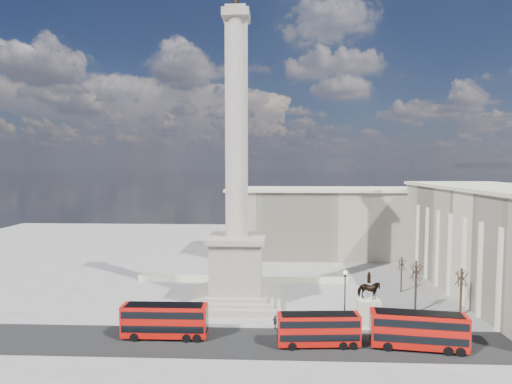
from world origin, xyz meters
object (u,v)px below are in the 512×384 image
object	(u,v)px
pedestrian_walking	(389,320)
pedestrian_crossing	(275,322)
red_bus_c	(419,330)
victorian_lamp	(345,291)
red_bus_b	(319,329)
pedestrian_standing	(385,326)
red_bus_a	(165,320)
nelsons_column	(237,223)
equestrian_statue	(368,310)

from	to	relation	value
pedestrian_walking	pedestrian_crossing	bearing A→B (deg)	151.56
red_bus_c	victorian_lamp	bearing A→B (deg)	136.79
red_bus_b	pedestrian_walking	size ratio (longest dim) A/B	5.37
pedestrian_standing	red_bus_a	bearing A→B (deg)	-26.79
nelsons_column	red_bus_a	distance (m)	19.37
nelsons_column	red_bus_c	world-z (taller)	nelsons_column
red_bus_c	pedestrian_crossing	xyz separation A→B (m)	(-17.20, 5.31, -1.43)
red_bus_a	red_bus_c	bearing A→B (deg)	-3.76
red_bus_c	red_bus_b	bearing A→B (deg)	-174.47
victorian_lamp	pedestrian_standing	world-z (taller)	victorian_lamp
red_bus_b	nelsons_column	bearing A→B (deg)	122.55
red_bus_b	pedestrian_crossing	bearing A→B (deg)	133.06
victorian_lamp	pedestrian_standing	bearing A→B (deg)	-38.77
nelsons_column	equestrian_statue	xyz separation A→B (m)	(18.70, -10.27, -10.19)
red_bus_b	pedestrian_walking	bearing A→B (deg)	27.44
nelsons_column	pedestrian_walking	world-z (taller)	nelsons_column
nelsons_column	red_bus_a	size ratio (longest dim) A/B	4.58
red_bus_c	victorian_lamp	distance (m)	11.53
red_bus_b	equestrian_statue	world-z (taller)	equestrian_statue
red_bus_c	pedestrian_standing	distance (m)	5.80
pedestrian_walking	pedestrian_standing	bearing A→B (deg)	-154.43
equestrian_statue	pedestrian_standing	world-z (taller)	equestrian_statue
pedestrian_standing	pedestrian_crossing	size ratio (longest dim) A/B	0.90
nelsons_column	pedestrian_standing	world-z (taller)	nelsons_column
red_bus_a	pedestrian_standing	xyz separation A→B (m)	(28.76, 3.14, -1.47)
nelsons_column	pedestrian_walking	bearing A→B (deg)	-23.35
red_bus_a	victorian_lamp	distance (m)	25.11
pedestrian_walking	victorian_lamp	bearing A→B (deg)	125.81
red_bus_b	pedestrian_standing	size ratio (longest dim) A/B	6.07
pedestrian_standing	nelsons_column	bearing A→B (deg)	-60.84
victorian_lamp	equestrian_statue	world-z (taller)	equestrian_statue
red_bus_a	victorian_lamp	xyz separation A→B (m)	(24.06, 6.91, 1.94)
pedestrian_standing	pedestrian_crossing	world-z (taller)	pedestrian_crossing
pedestrian_walking	pedestrian_crossing	size ratio (longest dim) A/B	1.02
nelsons_column	pedestrian_walking	xyz separation A→B (m)	(21.76, -9.39, -11.97)
red_bus_b	red_bus_c	xyz separation A→B (m)	(11.91, -0.33, 0.23)
red_bus_a	victorian_lamp	size ratio (longest dim) A/B	1.51
nelsons_column	victorian_lamp	distance (m)	19.65
nelsons_column	equestrian_statue	size ratio (longest dim) A/B	6.31
red_bus_a	pedestrian_crossing	world-z (taller)	red_bus_a
pedestrian_walking	nelsons_column	bearing A→B (deg)	123.64
equestrian_statue	pedestrian_standing	distance (m)	2.91
equestrian_statue	pedestrian_standing	bearing A→B (deg)	-18.47
red_bus_a	equestrian_statue	size ratio (longest dim) A/B	1.38
red_bus_a	red_bus_b	size ratio (longest dim) A/B	1.07
nelsons_column	equestrian_statue	world-z (taller)	nelsons_column
pedestrian_walking	pedestrian_standing	size ratio (longest dim) A/B	1.13
pedestrian_standing	victorian_lamp	bearing A→B (deg)	-71.79
red_bus_c	pedestrian_crossing	world-z (taller)	red_bus_c
red_bus_b	red_bus_a	bearing A→B (deg)	171.87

